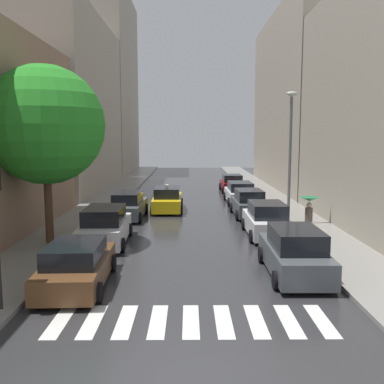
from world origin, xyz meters
TOP-DOWN VIEW (x-y plane):
  - ground_plane at (0.00, 24.00)m, footprint 28.00×72.00m
  - sidewalk_left at (-6.50, 24.00)m, footprint 3.00×72.00m
  - sidewalk_right at (6.50, 24.00)m, footprint 3.00×72.00m
  - crosswalk_stripes at (-0.00, 2.93)m, footprint 7.65×2.20m
  - building_left_mid at (-11.00, 32.72)m, footprint 6.00×20.14m
  - building_left_far at (-11.00, 52.11)m, footprint 6.00×17.43m
  - building_right_mid at (11.00, 34.17)m, footprint 6.00×21.83m
  - parked_car_left_nearest at (-3.83, 5.74)m, footprint 2.26×4.77m
  - parked_car_left_second at (-3.99, 11.51)m, footprint 2.25×4.78m
  - parked_car_left_third at (-3.78, 17.92)m, footprint 2.09×4.77m
  - parked_car_right_nearest at (3.79, 6.84)m, footprint 2.12×4.67m
  - parked_car_right_second at (3.87, 13.02)m, footprint 2.11×4.43m
  - parked_car_right_third at (3.71, 18.37)m, footprint 2.09×4.25m
  - parked_car_right_fourth at (3.79, 23.76)m, footprint 2.18×4.68m
  - parked_car_right_fifth at (3.86, 30.54)m, footprint 2.12×4.04m
  - taxi_midroad at (-1.51, 20.48)m, footprint 2.09×4.69m
  - pedestrian_foreground at (5.70, 11.93)m, footprint 0.92×0.92m
  - street_tree_left at (-6.50, 11.23)m, footprint 5.35×5.35m
  - lamp_post_right at (5.55, 15.51)m, footprint 0.60×0.28m

SIDE VIEW (x-z plane):
  - ground_plane at x=0.00m, z-range -0.04..0.00m
  - crosswalk_stripes at x=0.00m, z-range 0.00..0.01m
  - sidewalk_left at x=-6.50m, z-range 0.00..0.15m
  - sidewalk_right at x=6.50m, z-range 0.00..0.15m
  - parked_car_left_nearest at x=-3.83m, z-range -0.04..1.51m
  - parked_car_right_fifth at x=3.86m, z-range -0.05..1.53m
  - parked_car_right_fourth at x=3.79m, z-range -0.05..1.57m
  - taxi_midroad at x=-1.51m, z-range -0.14..1.67m
  - parked_car_left_third at x=-3.78m, z-range -0.05..1.58m
  - parked_car_right_third at x=3.71m, z-range -0.06..1.66m
  - parked_car_right_second at x=3.87m, z-range -0.06..1.68m
  - parked_car_left_second at x=-3.99m, z-range -0.06..1.72m
  - parked_car_right_nearest at x=3.79m, z-range -0.06..1.72m
  - pedestrian_foreground at x=5.70m, z-range 0.56..2.57m
  - lamp_post_right at x=5.55m, z-range 0.69..7.99m
  - street_tree_left at x=-6.50m, z-range 1.50..9.56m
  - building_left_mid at x=-11.00m, z-range 0.00..15.72m
  - building_right_mid at x=11.00m, z-range 0.00..16.66m
  - building_left_far at x=-11.00m, z-range 0.00..23.78m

